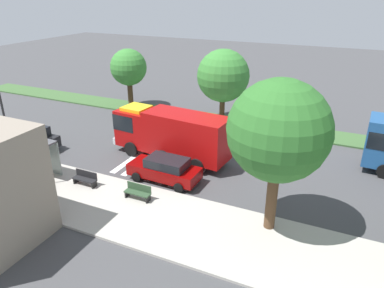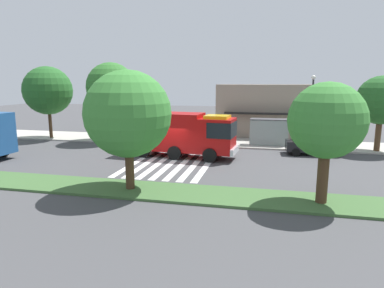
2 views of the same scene
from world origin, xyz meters
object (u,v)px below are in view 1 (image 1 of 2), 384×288
object	(u,v)px
bench_near_shelter	(85,178)
median_tree_center	(129,68)
parked_car_mid	(31,138)
bus_stop_shelter	(34,148)
bench_west_of_shelter	(138,192)
median_tree_west	(223,76)
parked_car_west	(165,169)
fire_truck	(168,132)
street_lamp	(2,108)
sidewalk_tree_west	(279,131)

from	to	relation	value
bench_near_shelter	median_tree_center	xyz separation A→B (m)	(6.53, -14.93, 3.57)
parked_car_mid	bus_stop_shelter	distance (m)	4.58
bench_west_of_shelter	median_tree_west	world-z (taller)	median_tree_west
median_tree_center	parked_car_west	bearing A→B (deg)	131.34
bench_west_of_shelter	median_tree_center	size ratio (longest dim) A/B	0.27
fire_truck	bus_stop_shelter	bearing A→B (deg)	47.03
street_lamp	median_tree_center	xyz separation A→B (m)	(-1.01, -13.99, 0.24)
parked_car_west	sidewalk_tree_west	world-z (taller)	sidewalk_tree_west
bench_west_of_shelter	median_tree_west	xyz separation A→B (m)	(0.33, -14.93, 3.70)
parked_car_mid	bus_stop_shelter	world-z (taller)	bus_stop_shelter
street_lamp	median_tree_west	size ratio (longest dim) A/B	0.99
bench_west_of_shelter	sidewalk_tree_west	size ratio (longest dim) A/B	0.21
fire_truck	street_lamp	world-z (taller)	street_lamp
bus_stop_shelter	median_tree_center	bearing A→B (deg)	-80.38
median_tree_west	median_tree_center	size ratio (longest dim) A/B	1.11
fire_truck	sidewalk_tree_west	xyz separation A→B (m)	(-8.77, 5.41, 3.46)
bus_stop_shelter	median_tree_center	world-z (taller)	median_tree_center
street_lamp	median_tree_west	world-z (taller)	median_tree_west
median_tree_west	parked_car_mid	bearing A→B (deg)	47.71
bus_stop_shelter	parked_car_mid	bearing A→B (deg)	-37.96
parked_car_west	bench_west_of_shelter	bearing A→B (deg)	85.18
parked_car_west	median_tree_center	bearing A→B (deg)	-47.16
bench_west_of_shelter	parked_car_mid	bearing A→B (deg)	-13.52
parked_car_west	bench_near_shelter	distance (m)	5.01
parked_car_west	bench_west_of_shelter	size ratio (longest dim) A/B	2.95
fire_truck	parked_car_mid	distance (m)	10.82
sidewalk_tree_west	street_lamp	bearing A→B (deg)	-1.20
parked_car_west	bench_near_shelter	xyz separation A→B (m)	(4.19, 2.74, -0.26)
bench_west_of_shelter	sidewalk_tree_west	bearing A→B (deg)	-175.94
fire_truck	parked_car_west	distance (m)	3.71
parked_car_west	fire_truck	bearing A→B (deg)	-64.25
fire_truck	street_lamp	bearing A→B (deg)	31.51
fire_truck	bench_near_shelter	size ratio (longest dim) A/B	5.65
bench_near_shelter	street_lamp	bearing A→B (deg)	-7.12
fire_truck	street_lamp	xyz separation A→B (m)	(10.28, 5.01, 1.91)
parked_car_mid	street_lamp	size ratio (longest dim) A/B	0.68
sidewalk_tree_west	bus_stop_shelter	bearing A→B (deg)	2.04
median_tree_center	median_tree_west	bearing A→B (deg)	180.00
parked_car_west	median_tree_west	size ratio (longest dim) A/B	0.72
median_tree_center	fire_truck	bearing A→B (deg)	135.95
sidewalk_tree_west	fire_truck	bearing A→B (deg)	-31.67
parked_car_mid	bench_west_of_shelter	xyz separation A→B (m)	(-11.42, 2.74, -0.34)
parked_car_west	median_tree_center	xyz separation A→B (m)	(10.72, -12.19, 3.31)
bench_near_shelter	sidewalk_tree_west	distance (m)	12.52
bench_near_shelter	street_lamp	world-z (taller)	street_lamp
parked_car_mid	bench_near_shelter	world-z (taller)	parked_car_mid
bus_stop_shelter	median_tree_west	bearing A→B (deg)	-116.81
bus_stop_shelter	street_lamp	xyz separation A→B (m)	(3.54, -0.95, 2.03)
parked_car_mid	bench_near_shelter	size ratio (longest dim) A/B	2.75
bus_stop_shelter	bench_west_of_shelter	bearing A→B (deg)	-179.92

